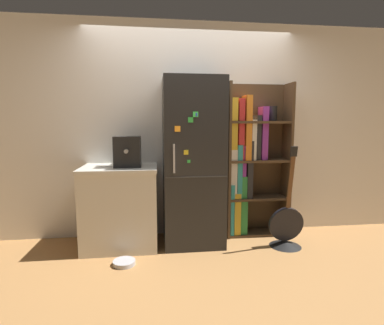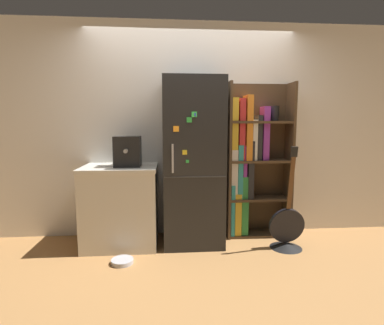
{
  "view_description": "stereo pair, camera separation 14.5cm",
  "coord_description": "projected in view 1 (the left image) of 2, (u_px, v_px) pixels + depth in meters",
  "views": [
    {
      "loc": [
        -0.42,
        -3.23,
        1.37
      ],
      "look_at": [
        -0.01,
        0.15,
        0.94
      ],
      "focal_mm": 28.0,
      "sensor_mm": 36.0,
      "label": 1
    },
    {
      "loc": [
        -0.28,
        -3.24,
        1.37
      ],
      "look_at": [
        -0.01,
        0.15,
        0.94
      ],
      "focal_mm": 28.0,
      "sensor_mm": 36.0,
      "label": 2
    }
  ],
  "objects": [
    {
      "name": "espresso_machine",
      "position": [
        128.0,
        152.0,
        3.28
      ],
      "size": [
        0.28,
        0.31,
        0.34
      ],
      "color": "black",
      "rests_on": "kitchen_counter"
    },
    {
      "name": "refrigerator",
      "position": [
        193.0,
        163.0,
        3.43
      ],
      "size": [
        0.67,
        0.64,
        1.88
      ],
      "color": "black",
      "rests_on": "ground_plane"
    },
    {
      "name": "pet_bowl",
      "position": [
        124.0,
        262.0,
        2.95
      ],
      "size": [
        0.22,
        0.22,
        0.04
      ],
      "color": "#B7B7BC",
      "rests_on": "ground_plane"
    },
    {
      "name": "ground_plane",
      "position": [
        194.0,
        246.0,
        3.4
      ],
      "size": [
        16.0,
        16.0,
        0.0
      ],
      "primitive_type": "plane",
      "color": "#A87542"
    },
    {
      "name": "wall_back",
      "position": [
        190.0,
        131.0,
        3.71
      ],
      "size": [
        8.0,
        0.05,
        2.6
      ],
      "color": "white",
      "rests_on": "ground_plane"
    },
    {
      "name": "kitchen_counter",
      "position": [
        121.0,
        206.0,
        3.38
      ],
      "size": [
        0.83,
        0.65,
        0.91
      ],
      "color": "beige",
      "rests_on": "ground_plane"
    },
    {
      "name": "guitar",
      "position": [
        286.0,
        232.0,
        3.38
      ],
      "size": [
        0.4,
        0.36,
        1.15
      ],
      "color": "black",
      "rests_on": "ground_plane"
    },
    {
      "name": "bookshelf",
      "position": [
        249.0,
        163.0,
        3.7
      ],
      "size": [
        0.79,
        0.3,
        1.87
      ],
      "color": "#4C3823",
      "rests_on": "ground_plane"
    }
  ]
}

